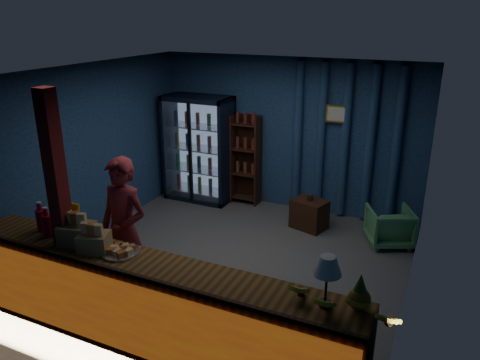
# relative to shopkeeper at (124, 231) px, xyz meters

# --- Properties ---
(ground) EXTENTS (4.60, 4.60, 0.00)m
(ground) POSITION_rel_shopkeeper_xyz_m (0.75, 1.29, -0.88)
(ground) COLOR #515154
(ground) RESTS_ON ground
(room_walls) EXTENTS (4.60, 4.60, 4.60)m
(room_walls) POSITION_rel_shopkeeper_xyz_m (0.75, 1.29, 0.69)
(room_walls) COLOR navy
(room_walls) RESTS_ON ground
(counter) EXTENTS (4.40, 0.57, 0.99)m
(counter) POSITION_rel_shopkeeper_xyz_m (0.75, -0.62, -0.40)
(counter) COLOR brown
(counter) RESTS_ON ground
(support_post) EXTENTS (0.16, 0.16, 2.60)m
(support_post) POSITION_rel_shopkeeper_xyz_m (-0.30, -0.61, 0.42)
(support_post) COLOR maroon
(support_post) RESTS_ON ground
(beverage_cooler) EXTENTS (1.20, 0.62, 1.90)m
(beverage_cooler) POSITION_rel_shopkeeper_xyz_m (-0.80, 3.21, 0.06)
(beverage_cooler) COLOR black
(beverage_cooler) RESTS_ON ground
(bottle_shelf) EXTENTS (0.50, 0.28, 1.60)m
(bottle_shelf) POSITION_rel_shopkeeper_xyz_m (0.05, 3.35, -0.08)
(bottle_shelf) COLOR #3D1D13
(bottle_shelf) RESTS_ON ground
(curtain_folds) EXTENTS (1.74, 0.14, 2.50)m
(curtain_folds) POSITION_rel_shopkeeper_xyz_m (1.75, 3.43, 0.42)
(curtain_folds) COLOR navy
(curtain_folds) RESTS_ON room_walls
(framed_picture) EXTENTS (0.36, 0.04, 0.28)m
(framed_picture) POSITION_rel_shopkeeper_xyz_m (1.60, 3.39, 0.87)
(framed_picture) COLOR gold
(framed_picture) RESTS_ON room_walls
(shopkeeper) EXTENTS (0.67, 0.46, 1.76)m
(shopkeeper) POSITION_rel_shopkeeper_xyz_m (0.00, 0.00, 0.00)
(shopkeeper) COLOR maroon
(shopkeeper) RESTS_ON ground
(green_chair) EXTENTS (0.81, 0.82, 0.57)m
(green_chair) POSITION_rel_shopkeeper_xyz_m (2.65, 2.74, -0.59)
(green_chair) COLOR #4F9E5F
(green_chair) RESTS_ON ground
(side_table) EXTENTS (0.61, 0.51, 0.57)m
(side_table) POSITION_rel_shopkeeper_xyz_m (1.42, 2.76, -0.64)
(side_table) COLOR #3D1D13
(side_table) RESTS_ON ground
(yellow_sign) EXTENTS (0.45, 0.14, 0.35)m
(yellow_sign) POSITION_rel_shopkeeper_xyz_m (-0.49, -0.39, 0.25)
(yellow_sign) COLOR yellow
(yellow_sign) RESTS_ON counter
(soda_bottles) EXTENTS (0.29, 0.19, 0.35)m
(soda_bottles) POSITION_rel_shopkeeper_xyz_m (-0.64, -0.54, 0.21)
(soda_bottles) COLOR #B10B27
(soda_bottles) RESTS_ON counter
(snack_box_left) EXTENTS (0.40, 0.36, 0.36)m
(snack_box_left) POSITION_rel_shopkeeper_xyz_m (-0.15, -0.57, 0.20)
(snack_box_left) COLOR tan
(snack_box_left) RESTS_ON counter
(snack_box_centre) EXTENTS (0.37, 0.34, 0.32)m
(snack_box_centre) POSITION_rel_shopkeeper_xyz_m (0.13, -0.62, 0.18)
(snack_box_centre) COLOR tan
(snack_box_centre) RESTS_ON counter
(pastry_tray) EXTENTS (0.40, 0.40, 0.07)m
(pastry_tray) POSITION_rel_shopkeeper_xyz_m (0.39, -0.55, 0.09)
(pastry_tray) COLOR silver
(pastry_tray) RESTS_ON counter
(banana_bunches) EXTENTS (0.98, 0.29, 0.16)m
(banana_bunches) POSITION_rel_shopkeeper_xyz_m (2.68, -0.58, 0.15)
(banana_bunches) COLOR gold
(banana_bunches) RESTS_ON counter
(table_lamp) EXTENTS (0.24, 0.24, 0.46)m
(table_lamp) POSITION_rel_shopkeeper_xyz_m (2.53, -0.55, 0.43)
(table_lamp) COLOR black
(table_lamp) RESTS_ON counter
(pineapple) EXTENTS (0.19, 0.19, 0.33)m
(pineapple) POSITION_rel_shopkeeper_xyz_m (2.80, -0.50, 0.21)
(pineapple) COLOR olive
(pineapple) RESTS_ON counter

